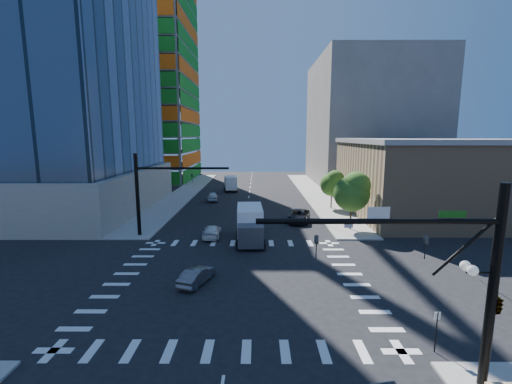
{
  "coord_description": "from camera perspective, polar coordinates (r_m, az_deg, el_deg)",
  "views": [
    {
      "loc": [
        1.57,
        -25.08,
        11.0
      ],
      "look_at": [
        1.43,
        8.0,
        5.54
      ],
      "focal_mm": 24.0,
      "sensor_mm": 36.0,
      "label": 1
    }
  ],
  "objects": [
    {
      "name": "tree_south",
      "position": [
        41.01,
        15.89,
        0.15
      ],
      "size": [
        4.16,
        4.16,
        6.82
      ],
      "color": "#382316",
      "rests_on": "sidewalk_ne"
    },
    {
      "name": "car_nb_far",
      "position": [
        44.62,
        7.16,
        -3.96
      ],
      "size": [
        3.68,
        5.98,
        1.55
      ],
      "primitive_type": "imported",
      "rotation": [
        0.0,
        0.0,
        -0.21
      ],
      "color": "black",
      "rests_on": "ground"
    },
    {
      "name": "commercial_building",
      "position": [
        52.9,
        26.56,
        2.2
      ],
      "size": [
        20.5,
        22.5,
        10.6
      ],
      "color": "tan",
      "rests_on": "ground"
    },
    {
      "name": "road_markings",
      "position": [
        27.43,
        -3.15,
        -14.28
      ],
      "size": [
        20.0,
        20.0,
        0.01
      ],
      "primitive_type": "cube",
      "color": "silver",
      "rests_on": "ground"
    },
    {
      "name": "signal_mast_nw",
      "position": [
        38.76,
        -17.12,
        0.78
      ],
      "size": [
        10.2,
        0.4,
        9.0
      ],
      "color": "black",
      "rests_on": "sidewalk_nw"
    },
    {
      "name": "box_truck_near",
      "position": [
        35.94,
        -1.01,
        -5.87
      ],
      "size": [
        3.16,
        6.83,
        3.52
      ],
      "rotation": [
        0.0,
        0.0,
        0.05
      ],
      "color": "black",
      "rests_on": "ground"
    },
    {
      "name": "box_truck_far",
      "position": [
        69.2,
        -4.29,
        1.29
      ],
      "size": [
        3.21,
        5.94,
        2.96
      ],
      "rotation": [
        0.0,
        0.0,
        3.29
      ],
      "color": "black",
      "rests_on": "ground"
    },
    {
      "name": "car_sb_near",
      "position": [
        38.01,
        -7.34,
        -6.52
      ],
      "size": [
        1.88,
        4.47,
        1.29
      ],
      "primitive_type": "imported",
      "rotation": [
        0.0,
        0.0,
        3.16
      ],
      "color": "white",
      "rests_on": "ground"
    },
    {
      "name": "signal_mast_se",
      "position": [
        17.38,
        32.38,
        -12.33
      ],
      "size": [
        10.51,
        2.48,
        9.0
      ],
      "color": "black",
      "rests_on": "sidewalk_se"
    },
    {
      "name": "sidewalk_ne",
      "position": [
        66.89,
        9.65,
        -0.17
      ],
      "size": [
        5.0,
        60.0,
        0.15
      ],
      "primitive_type": "cube",
      "color": "gray",
      "rests_on": "ground"
    },
    {
      "name": "construction_building",
      "position": [
        92.71,
        -18.86,
        17.33
      ],
      "size": [
        25.16,
        34.5,
        70.6
      ],
      "color": "gray",
      "rests_on": "ground"
    },
    {
      "name": "car_sb_mid",
      "position": [
        58.84,
        -7.23,
        -0.73
      ],
      "size": [
        2.23,
        4.63,
        1.52
      ],
      "primitive_type": "imported",
      "rotation": [
        0.0,
        0.0,
        3.24
      ],
      "color": "#B4B9BD",
      "rests_on": "ground"
    },
    {
      "name": "tree_north",
      "position": [
        52.7,
        12.69,
        1.49
      ],
      "size": [
        3.54,
        3.52,
        5.78
      ],
      "color": "#382316",
      "rests_on": "sidewalk_ne"
    },
    {
      "name": "bg_building_ne",
      "position": [
        84.08,
        18.19,
        10.95
      ],
      "size": [
        24.0,
        30.0,
        28.0
      ],
      "primitive_type": "cube",
      "color": "slate",
      "rests_on": "ground"
    },
    {
      "name": "sidewalk_nw",
      "position": [
        67.47,
        -11.79,
        -0.15
      ],
      "size": [
        5.0,
        60.0,
        0.15
      ],
      "primitive_type": "cube",
      "color": "gray",
      "rests_on": "ground"
    },
    {
      "name": "ground",
      "position": [
        27.43,
        -3.15,
        -14.29
      ],
      "size": [
        160.0,
        160.0,
        0.0
      ],
      "primitive_type": "plane",
      "color": "black",
      "rests_on": "ground"
    },
    {
      "name": "no_parking_sign",
      "position": [
        20.85,
        27.88,
        -19.28
      ],
      "size": [
        0.3,
        0.06,
        2.2
      ],
      "color": "black",
      "rests_on": "ground"
    },
    {
      "name": "car_sb_cross",
      "position": [
        26.78,
        -9.87,
        -13.58
      ],
      "size": [
        2.49,
        4.01,
        1.25
      ],
      "primitive_type": "imported",
      "rotation": [
        0.0,
        0.0,
        2.81
      ],
      "color": "#515157",
      "rests_on": "ground"
    }
  ]
}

